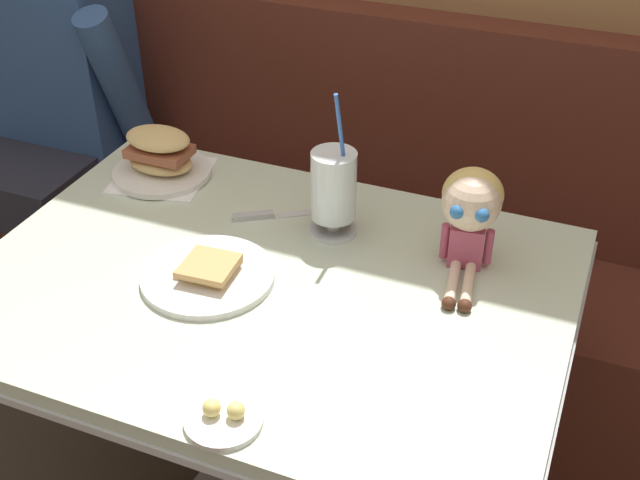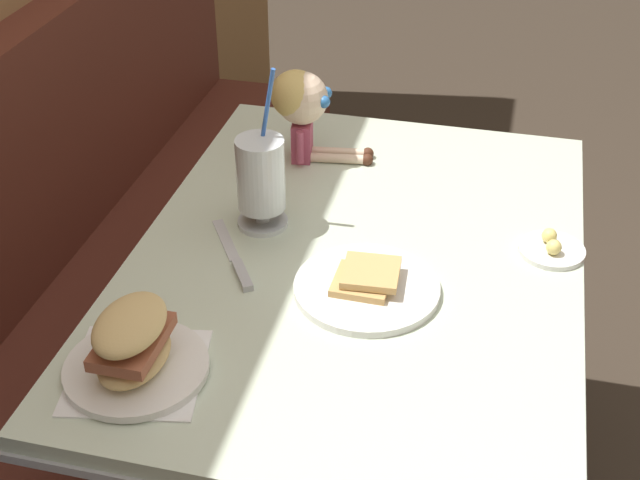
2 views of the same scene
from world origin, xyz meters
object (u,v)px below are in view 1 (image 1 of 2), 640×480
Objects in this scene: diner_patron at (54,84)px; milkshake_glass at (334,189)px; butter_saucer at (224,417)px; sandwich_plate at (160,158)px; toast_plate at (208,274)px; seated_doll at (471,207)px; butter_knife at (269,215)px.

milkshake_glass is at bearing -21.58° from diner_patron.
sandwich_plate is at bearing 128.04° from butter_saucer.
toast_plate is 0.30m from milkshake_glass.
milkshake_glass reaches higher than seated_doll.
diner_patron reaches higher than toast_plate.
butter_saucer is 1.37m from diner_patron.
toast_plate is 1.20× the size of butter_knife.
milkshake_glass is (0.16, 0.23, 0.09)m from toast_plate.
diner_patron reaches higher than seated_doll.
milkshake_glass is 2.62× the size of butter_saucer.
toast_plate is 1.07× the size of sandwich_plate.
diner_patron is (-1.01, 0.92, -0.01)m from butter_saucer.
toast_plate is at bearing -46.90° from sandwich_plate.
seated_doll is at bearing -1.56° from milkshake_glass.
butter_saucer is at bearing -86.43° from milkshake_glass.
diner_patron is (-0.83, 0.38, -0.00)m from butter_knife.
toast_plate is 1.03m from diner_patron.
toast_plate is 0.41m from sandwich_plate.
toast_plate is at bearing -93.57° from butter_knife.
seated_doll is (0.71, -0.07, 0.08)m from sandwich_plate.
diner_patron is at bearing 149.35° from sandwich_plate.
butter_saucer is at bearing -71.82° from butter_knife.
milkshake_glass is 0.17m from butter_knife.
diner_patron is at bearing 155.32° from butter_knife.
butter_saucer is at bearing -51.96° from sandwich_plate.
seated_doll reaches higher than sandwich_plate.
seated_doll is (0.43, 0.22, 0.12)m from toast_plate.
toast_plate is 0.79× the size of milkshake_glass.
seated_doll is at bearing -17.51° from diner_patron.
milkshake_glass is 0.27m from seated_doll.
butter_saucer is (0.47, -0.60, -0.04)m from sandwich_plate.
milkshake_glass reaches higher than toast_plate.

